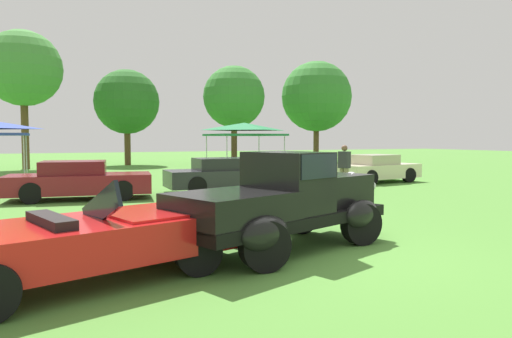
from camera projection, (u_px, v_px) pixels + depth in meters
ground_plane at (323, 253)px, 8.02m from camera, size 120.00×120.00×0.00m
feature_pickup_truck at (285, 200)px, 8.19m from camera, size 4.42×2.87×1.70m
neighbor_convertible at (92, 238)px, 6.43m from camera, size 4.64×2.87×1.40m
show_car_burgundy at (79, 181)px, 14.94m from camera, size 4.55×2.30×1.22m
show_car_charcoal at (226, 175)px, 17.19m from camera, size 4.40×1.86×1.22m
show_car_cream at (376, 169)px, 20.68m from camera, size 4.16×2.25×1.22m
spectator_near_truck at (344, 167)px, 17.07m from camera, size 0.37×0.46×1.69m
canopy_tent_center_field at (244, 128)px, 23.71m from camera, size 3.32×3.32×2.71m
treeline_far_left at (23, 69)px, 29.27m from camera, size 4.67×4.67×8.60m
treeline_mid_left at (127, 102)px, 33.90m from camera, size 4.60×4.60×6.84m
treeline_center at (234, 97)px, 34.80m from camera, size 4.54×4.54×7.24m
treeline_mid_right at (317, 97)px, 37.94m from camera, size 5.60×5.60×8.07m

